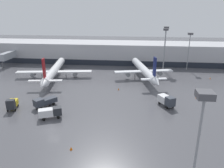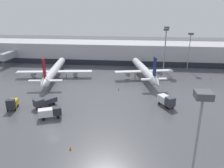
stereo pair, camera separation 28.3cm
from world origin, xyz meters
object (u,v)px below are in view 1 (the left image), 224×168
service_truck_1 (45,101)px  apron_light_mast_4 (202,116)px  traffic_cone_2 (119,89)px  traffic_cone_4 (71,148)px  parked_jet_0 (144,70)px  traffic_cone_3 (196,97)px  parked_jet_1 (54,71)px  service_truck_2 (50,112)px  apron_light_mast_6 (166,36)px  service_truck_3 (167,100)px  traffic_cone_1 (210,78)px  apron_light_mast_0 (190,40)px  apron_light_mast_3 (165,37)px  service_truck_0 (12,104)px

service_truck_1 → apron_light_mast_4: size_ratio=0.38×
traffic_cone_2 → traffic_cone_4: traffic_cone_2 is taller
parked_jet_0 → traffic_cone_3: 21.94m
parked_jet_1 → service_truck_2: bearing=-170.0°
apron_light_mast_6 → service_truck_1: bearing=-130.8°
apron_light_mast_4 → apron_light_mast_6: size_ratio=0.89×
traffic_cone_3 → apron_light_mast_4: apron_light_mast_4 is taller
parked_jet_1 → service_truck_2: size_ratio=6.74×
parked_jet_0 → service_truck_3: parked_jet_0 is taller
service_truck_2 → traffic_cone_1: bearing=14.9°
service_truck_2 → apron_light_mast_4: bearing=-59.6°
parked_jet_0 → traffic_cone_4: 45.63m
service_truck_2 → apron_light_mast_4: (26.41, -20.17, 10.91)m
service_truck_1 → apron_light_mast_0: (43.73, 40.98, 10.57)m
parked_jet_0 → service_truck_1: (-25.74, -26.37, -1.81)m
traffic_cone_1 → traffic_cone_4: (-37.61, -45.60, -0.00)m
traffic_cone_3 → parked_jet_0: bearing=130.7°
parked_jet_1 → apron_light_mast_0: size_ratio=2.45×
apron_light_mast_0 → service_truck_2: bearing=-130.4°
traffic_cone_2 → apron_light_mast_4: bearing=-72.7°
parked_jet_0 → apron_light_mast_0: apron_light_mast_0 is taller
service_truck_3 → apron_light_mast_3: bearing=144.9°
parked_jet_0 → apron_light_mast_6: bearing=-45.8°
service_truck_0 → service_truck_3: 38.74m
traffic_cone_3 → apron_light_mast_0: 33.42m
service_truck_2 → apron_light_mast_4: apron_light_mast_4 is taller
parked_jet_0 → traffic_cone_3: (14.17, -16.50, -2.84)m
traffic_cone_2 → traffic_cone_3: (22.15, -4.15, 0.03)m
service_truck_2 → apron_light_mast_6: apron_light_mast_6 is taller
service_truck_1 → service_truck_3: 31.13m
parked_jet_1 → traffic_cone_4: size_ratio=59.51×
service_truck_2 → traffic_cone_2: 24.36m
traffic_cone_3 → traffic_cone_4: (-28.12, -26.85, -0.09)m
service_truck_0 → apron_light_mast_6: apron_light_mast_6 is taller
apron_light_mast_0 → parked_jet_1: bearing=-161.4°
apron_light_mast_4 → apron_light_mast_6: (3.89, 65.61, 1.28)m
traffic_cone_1 → traffic_cone_2: traffic_cone_2 is taller
apron_light_mast_6 → traffic_cone_3: bearing=-78.9°
service_truck_3 → traffic_cone_4: bearing=-73.1°
traffic_cone_4 → apron_light_mast_3: (21.91, 54.71, 13.00)m
parked_jet_1 → service_truck_3: parked_jet_1 is taller
traffic_cone_3 → apron_light_mast_3: apron_light_mast_3 is taller
parked_jet_1 → service_truck_3: (37.29, -20.49, -0.99)m
apron_light_mast_0 → traffic_cone_1: bearing=-65.3°
traffic_cone_1 → traffic_cone_3: (-9.49, -18.74, 0.09)m
parked_jet_1 → traffic_cone_1: parked_jet_1 is taller
apron_light_mast_3 → apron_light_mast_6: (0.39, 1.81, 0.40)m
parked_jet_0 → service_truck_2: bearing=132.5°
service_truck_1 → traffic_cone_3: (39.92, 9.87, -1.03)m
parked_jet_0 → apron_light_mast_6: apron_light_mast_6 is taller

